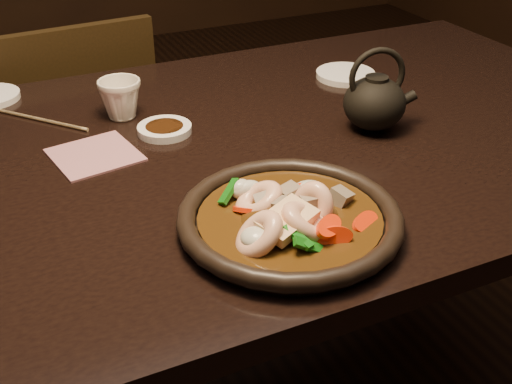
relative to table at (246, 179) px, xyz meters
name	(u,v)px	position (x,y,z in m)	size (l,w,h in m)	color
table	(246,179)	(0.00, 0.00, 0.00)	(1.60, 0.90, 0.75)	black
chair	(81,155)	(-0.19, 0.65, -0.22)	(0.42, 0.42, 0.83)	black
plate	(290,219)	(-0.06, -0.27, 0.09)	(0.31, 0.31, 0.03)	black
stirfry	(288,216)	(-0.06, -0.28, 0.10)	(0.22, 0.19, 0.07)	#38200A
soy_dish	(165,129)	(-0.12, 0.09, 0.08)	(0.10, 0.10, 0.01)	white
saucer_right	(345,75)	(0.32, 0.19, 0.08)	(0.13, 0.13, 0.01)	white
tea_cup	(120,98)	(-0.17, 0.19, 0.12)	(0.08, 0.07, 0.08)	beige
chopsticks	(35,118)	(-0.32, 0.25, 0.08)	(0.16, 0.19, 0.01)	tan
napkin	(95,155)	(-0.25, 0.06, 0.08)	(0.13, 0.13, 0.00)	#A4656D
teapot	(375,100)	(0.23, -0.05, 0.13)	(0.14, 0.11, 0.15)	black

